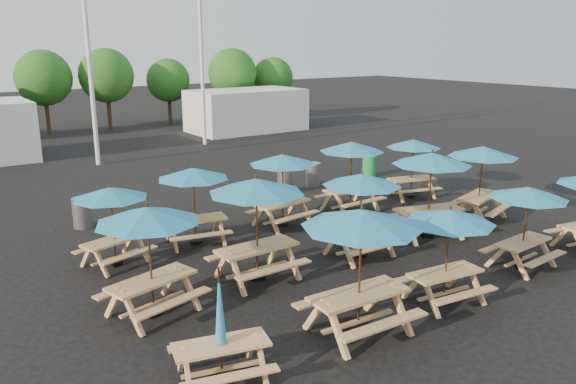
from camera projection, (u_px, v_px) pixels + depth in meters
ground at (318, 240)px, 16.05m from camera, size 120.00×120.00×0.00m
picnic_unit_0 at (221, 335)px, 9.20m from camera, size 1.88×1.73×2.02m
picnic_unit_1 at (148, 221)px, 11.17m from camera, size 2.56×2.56×2.34m
picnic_unit_2 at (111, 197)px, 13.83m from camera, size 2.30×2.30×2.05m
picnic_unit_3 at (361, 226)px, 10.37m from camera, size 2.39×2.39×2.54m
picnic_unit_4 at (256, 192)px, 12.86m from camera, size 2.27×2.27×2.50m
picnic_unit_5 at (193, 178)px, 15.31m from camera, size 2.33×2.33×2.20m
picnic_unit_6 at (449, 222)px, 11.77m from camera, size 2.12×2.12×2.12m
picnic_unit_7 at (362, 185)px, 14.35m from camera, size 2.06×2.06×2.26m
picnic_unit_8 at (283, 164)px, 16.83m from camera, size 2.28×2.28×2.26m
picnic_unit_9 at (528, 197)px, 13.67m from camera, size 1.99×1.99×2.10m
picnic_unit_10 at (432, 164)px, 15.84m from camera, size 2.79×2.79×2.50m
picnic_unit_11 at (352, 151)px, 18.35m from camera, size 2.18×2.18×2.37m
picnic_unit_13 at (483, 156)px, 17.39m from camera, size 2.66×2.66×2.40m
picnic_unit_14 at (413, 147)px, 20.04m from camera, size 2.37×2.37×2.15m
waste_bin_0 at (82, 213)px, 17.06m from camera, size 0.57×0.57×0.92m
waste_bin_1 at (285, 181)px, 20.94m from camera, size 0.57×0.57×0.92m
waste_bin_2 at (313, 174)px, 22.02m from camera, size 0.57×0.57×0.92m
waste_bin_3 at (369, 166)px, 23.59m from camera, size 0.57×0.57×0.92m
mast_0 at (87, 30)px, 24.48m from camera, size 0.20×0.20×12.00m
mast_1 at (201, 32)px, 29.66m from camera, size 0.20×0.20×12.00m
event_tent_1 at (246, 110)px, 35.74m from camera, size 7.00×4.00×2.60m
tree_3 at (43, 78)px, 33.76m from camera, size 3.36×3.36×5.09m
tree_4 at (106, 76)px, 35.41m from camera, size 3.41×3.41×5.17m
tree_5 at (168, 80)px, 38.26m from camera, size 2.94×2.94×4.45m
tree_6 at (232, 73)px, 38.96m from camera, size 3.38×3.38×5.13m
tree_7 at (273, 78)px, 40.97m from camera, size 2.95×2.95×4.48m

